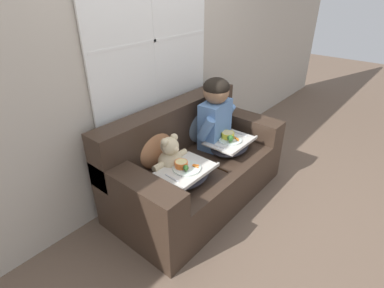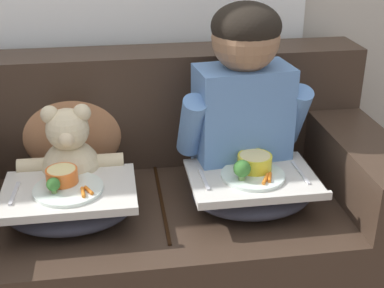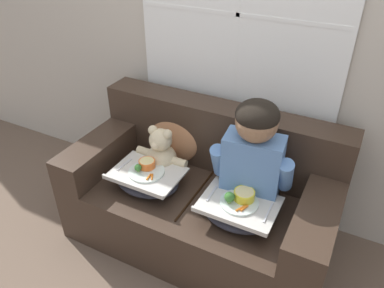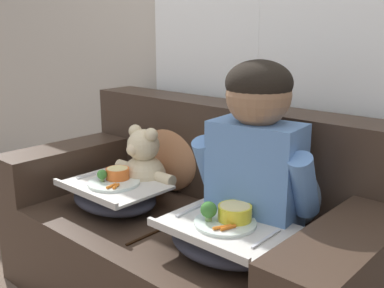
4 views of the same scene
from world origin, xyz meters
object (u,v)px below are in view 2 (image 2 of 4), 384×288
Objects in this scene: throw_pillow_behind_child at (231,116)px; throw_pillow_behind_teddy at (72,125)px; child_figure at (244,89)px; lap_tray_child at (252,189)px; lap_tray_teddy at (70,204)px; teddy_bear at (70,158)px; couch at (159,208)px.

throw_pillow_behind_teddy is at bearing -180.00° from throw_pillow_behind_child.
child_figure is at bearing -16.66° from throw_pillow_behind_teddy.
throw_pillow_behind_child reaches higher than throw_pillow_behind_teddy.
lap_tray_child reaches higher than lap_tray_teddy.
throw_pillow_behind_child is at bearing 16.97° from teddy_bear.
lap_tray_teddy is (-0.63, -0.00, -0.00)m from lap_tray_child.
lap_tray_child is (0.31, -0.19, 0.17)m from couch.
throw_pillow_behind_child is 0.39m from lap_tray_child.
throw_pillow_behind_child is 0.26m from child_figure.
throw_pillow_behind_teddy is 0.68m from child_figure.
teddy_bear is (-0.63, -0.00, -0.23)m from child_figure.
throw_pillow_behind_teddy reaches higher than teddy_bear.
throw_pillow_behind_teddy is 0.39m from lap_tray_teddy.
child_figure is (0.31, -0.01, 0.47)m from couch.
child_figure reaches higher than couch.
child_figure reaches higher than lap_tray_child.
couch is 0.40m from teddy_bear.
lap_tray_teddy is at bearing -149.72° from throw_pillow_behind_child.
throw_pillow_behind_child is at bearing 29.45° from couch.
throw_pillow_behind_child reaches higher than lap_tray_child.
couch reaches higher than lap_tray_teddy.
couch is 3.84× the size of lap_tray_child.
lap_tray_child is at bearing -15.61° from teddy_bear.
lap_tray_teddy is at bearing -179.99° from lap_tray_child.
couch reaches higher than throw_pillow_behind_teddy.
teddy_bear is at bearing -90.01° from throw_pillow_behind_teddy.
throw_pillow_behind_child reaches higher than teddy_bear.
couch is 0.40m from lap_tray_child.
throw_pillow_behind_child is at bearing 90.04° from child_figure.
couch is at bearing -150.55° from throw_pillow_behind_child.
couch is at bearing -29.45° from throw_pillow_behind_teddy.
throw_pillow_behind_child reaches higher than lap_tray_teddy.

